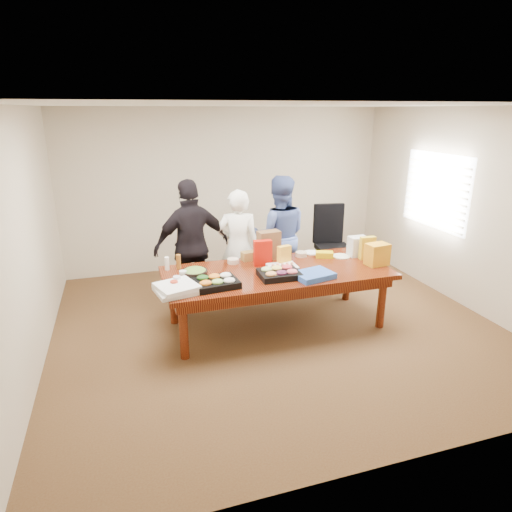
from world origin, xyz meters
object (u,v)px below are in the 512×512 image
object	(u,v)px
office_chair	(334,246)
sheet_cake	(282,268)
person_center	(238,248)
person_right	(279,236)
conference_table	(276,298)
salad_bowl	(195,274)

from	to	relation	value
office_chair	sheet_cake	distance (m)	1.81
person_center	person_right	bearing A→B (deg)	-152.55
conference_table	salad_bowl	world-z (taller)	salad_bowl
conference_table	office_chair	world-z (taller)	office_chair
person_right	person_center	bearing A→B (deg)	28.04
person_center	salad_bowl	world-z (taller)	person_center
person_right	sheet_cake	world-z (taller)	person_right
conference_table	sheet_cake	bearing A→B (deg)	-2.32
office_chair	sheet_cake	size ratio (longest dim) A/B	3.29
office_chair	person_center	world-z (taller)	person_center
person_center	salad_bowl	xyz separation A→B (m)	(-0.75, -0.81, -0.02)
person_center	salad_bowl	distance (m)	1.10
person_center	office_chair	bearing A→B (deg)	-153.86
conference_table	salad_bowl	bearing A→B (deg)	177.48
person_center	sheet_cake	distance (m)	0.92
person_right	sheet_cake	xyz separation A→B (m)	(-0.32, -1.01, -0.11)
person_right	salad_bowl	xyz separation A→B (m)	(-1.41, -0.96, -0.09)
sheet_cake	office_chair	bearing A→B (deg)	43.58
office_chair	salad_bowl	world-z (taller)	office_chair
salad_bowl	person_right	bearing A→B (deg)	34.22
conference_table	person_center	world-z (taller)	person_center
person_right	salad_bowl	size ratio (longest dim) A/B	5.74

